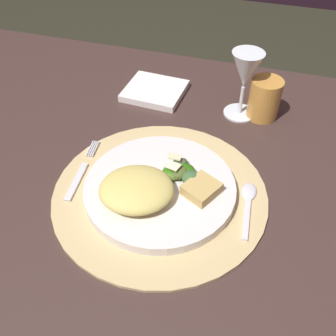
# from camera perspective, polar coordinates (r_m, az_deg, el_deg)

# --- Properties ---
(dining_table) EXTENTS (1.28, 0.97, 0.75)m
(dining_table) POSITION_cam_1_polar(r_m,az_deg,el_deg) (0.85, -4.13, -9.00)
(dining_table) COLOR #3A2824
(dining_table) RESTS_ON ground
(placemat) EXTENTS (0.39, 0.39, 0.01)m
(placemat) POSITION_cam_1_polar(r_m,az_deg,el_deg) (0.69, -1.21, -3.76)
(placemat) COLOR tan
(placemat) RESTS_ON dining_table
(dinner_plate) EXTENTS (0.27, 0.27, 0.02)m
(dinner_plate) POSITION_cam_1_polar(r_m,az_deg,el_deg) (0.68, -1.22, -3.05)
(dinner_plate) COLOR silver
(dinner_plate) RESTS_ON placemat
(pasta_serving) EXTENTS (0.16, 0.15, 0.04)m
(pasta_serving) POSITION_cam_1_polar(r_m,az_deg,el_deg) (0.65, -4.72, -3.17)
(pasta_serving) COLOR #D5C264
(pasta_serving) RESTS_ON dinner_plate
(salad_greens) EXTENTS (0.09, 0.08, 0.03)m
(salad_greens) POSITION_cam_1_polar(r_m,az_deg,el_deg) (0.69, 1.89, -0.62)
(salad_greens) COLOR #475724
(salad_greens) RESTS_ON dinner_plate
(bread_piece) EXTENTS (0.07, 0.07, 0.02)m
(bread_piece) POSITION_cam_1_polar(r_m,az_deg,el_deg) (0.66, 5.02, -3.13)
(bread_piece) COLOR tan
(bread_piece) RESTS_ON dinner_plate
(fork) EXTENTS (0.03, 0.16, 0.00)m
(fork) POSITION_cam_1_polar(r_m,az_deg,el_deg) (0.74, -12.85, -0.59)
(fork) COLOR silver
(fork) RESTS_ON placemat
(spoon) EXTENTS (0.03, 0.13, 0.01)m
(spoon) POSITION_cam_1_polar(r_m,az_deg,el_deg) (0.69, 11.90, -4.68)
(spoon) COLOR silver
(spoon) RESTS_ON placemat
(napkin) EXTENTS (0.14, 0.13, 0.02)m
(napkin) POSITION_cam_1_polar(r_m,az_deg,el_deg) (0.94, -1.99, 11.47)
(napkin) COLOR white
(napkin) RESTS_ON dining_table
(wine_glass) EXTENTS (0.07, 0.07, 0.15)m
(wine_glass) POSITION_cam_1_polar(r_m,az_deg,el_deg) (0.84, 11.52, 13.74)
(wine_glass) COLOR silver
(wine_glass) RESTS_ON dining_table
(amber_tumbler) EXTENTS (0.07, 0.07, 0.09)m
(amber_tumbler) POSITION_cam_1_polar(r_m,az_deg,el_deg) (0.87, 14.23, 10.00)
(amber_tumbler) COLOR #C7893A
(amber_tumbler) RESTS_ON dining_table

